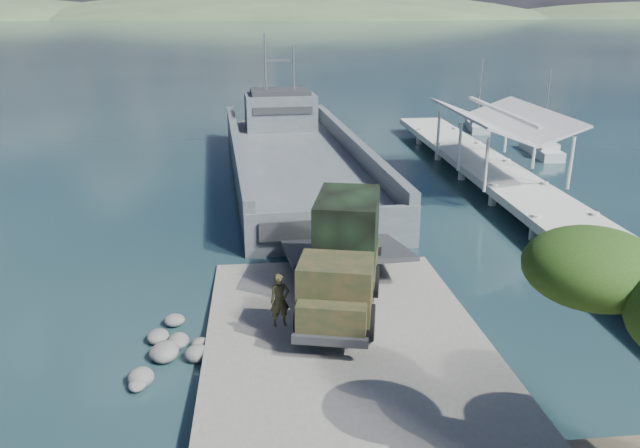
{
  "coord_description": "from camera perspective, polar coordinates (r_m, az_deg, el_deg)",
  "views": [
    {
      "loc": [
        -2.94,
        -19.41,
        11.72
      ],
      "look_at": [
        -0.33,
        6.0,
        2.7
      ],
      "focal_mm": 35.0,
      "sensor_mm": 36.0,
      "label": 1
    }
  ],
  "objects": [
    {
      "name": "ground",
      "position": [
        22.86,
        2.41,
        -11.4
      ],
      "size": [
        1400.0,
        1400.0,
        0.0
      ],
      "primitive_type": "plane",
      "color": "#172E38",
      "rests_on": "ground"
    },
    {
      "name": "soldier",
      "position": [
        22.33,
        -3.68,
        -7.88
      ],
      "size": [
        0.81,
        0.63,
        1.96
      ],
      "primitive_type": "imported",
      "rotation": [
        0.0,
        0.0,
        0.24
      ],
      "color": "black",
      "rests_on": "boat_ramp"
    },
    {
      "name": "boat_ramp",
      "position": [
        21.89,
        2.79,
        -12.17
      ],
      "size": [
        10.0,
        18.0,
        0.5
      ],
      "primitive_type": "cube",
      "color": "slate",
      "rests_on": "ground"
    },
    {
      "name": "landing_craft",
      "position": [
        44.52,
        -2.21,
        5.29
      ],
      "size": [
        10.65,
        34.99,
        10.26
      ],
      "rotation": [
        0.0,
        0.0,
        0.06
      ],
      "color": "#474D54",
      "rests_on": "ground"
    },
    {
      "name": "shoreline_rocks",
      "position": [
        23.33,
        -13.34,
        -11.28
      ],
      "size": [
        3.2,
        5.6,
        0.9
      ],
      "primitive_type": null,
      "color": "#62625F",
      "rests_on": "ground"
    },
    {
      "name": "sailboat_near",
      "position": [
        54.59,
        19.64,
        6.33
      ],
      "size": [
        2.07,
        5.94,
        7.12
      ],
      "rotation": [
        0.0,
        0.0,
        -0.06
      ],
      "color": "silver",
      "rests_on": "ground"
    },
    {
      "name": "pier",
      "position": [
        42.59,
        16.36,
        4.91
      ],
      "size": [
        6.4,
        44.0,
        6.1
      ],
      "color": "beige",
      "rests_on": "ground"
    },
    {
      "name": "military_truck",
      "position": [
        24.47,
        2.18,
        -2.84
      ],
      "size": [
        4.43,
        8.77,
        3.91
      ],
      "rotation": [
        0.0,
        0.0,
        -0.23
      ],
      "color": "black",
      "rests_on": "boat_ramp"
    },
    {
      "name": "distant_headlands",
      "position": [
        581.94,
        -0.69,
        18.29
      ],
      "size": [
        1000.0,
        240.0,
        48.0
      ],
      "primitive_type": null,
      "color": "#3B5334",
      "rests_on": "ground"
    },
    {
      "name": "sailboat_far",
      "position": [
        64.12,
        14.18,
        8.68
      ],
      "size": [
        2.75,
        6.0,
        7.04
      ],
      "rotation": [
        0.0,
        0.0,
        -0.19
      ],
      "color": "silver",
      "rests_on": "ground"
    }
  ]
}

